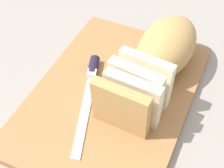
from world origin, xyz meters
TOP-DOWN VIEW (x-y plane):
  - ground_plane at (0.00, 0.00)m, footprint 3.00×3.00m
  - cutting_board at (0.00, 0.00)m, footprint 0.46×0.33m
  - bread_loaf at (-0.09, 0.06)m, footprint 0.32×0.14m
  - bread_knife at (-0.01, -0.06)m, footprint 0.25×0.11m
  - crumb_near_knife at (0.01, 0.06)m, footprint 0.01×0.01m
  - crumb_near_loaf at (-0.05, -0.03)m, footprint 0.01×0.01m
  - crumb_stray_left at (-0.02, -0.07)m, footprint 0.01×0.01m
  - crumb_stray_right at (-0.05, -0.06)m, footprint 0.00×0.00m

SIDE VIEW (x-z plane):
  - ground_plane at x=0.00m, z-range 0.00..0.00m
  - cutting_board at x=0.00m, z-range 0.00..0.02m
  - crumb_stray_right at x=-0.05m, z-range 0.02..0.02m
  - crumb_near_knife at x=0.01m, z-range 0.02..0.02m
  - crumb_stray_left at x=-0.02m, z-range 0.02..0.02m
  - crumb_near_loaf at x=-0.05m, z-range 0.02..0.02m
  - bread_knife at x=-0.01m, z-range 0.02..0.04m
  - bread_loaf at x=-0.09m, z-range 0.02..0.12m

